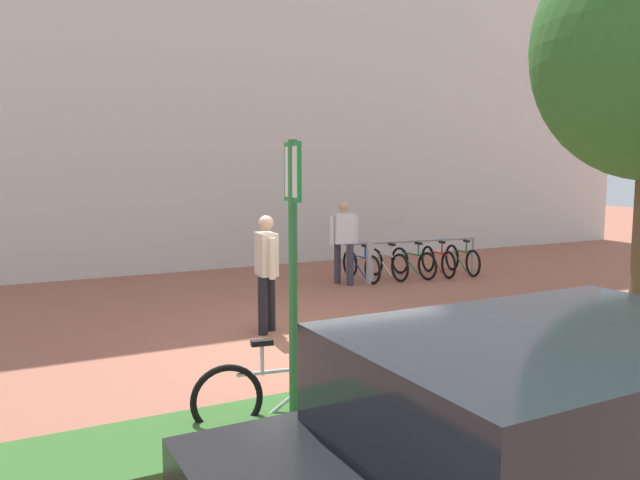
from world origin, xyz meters
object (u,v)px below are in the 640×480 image
(person_shirt_white, at_px, (266,266))
(car_black_suv, at_px, (575,462))
(bollard_steel, at_px, (370,262))
(bike_rack_cluster, at_px, (413,261))
(person_shirt_blue, at_px, (344,237))
(bike_at_sign, at_px, (282,392))
(parking_sign_post, at_px, (293,245))

(person_shirt_white, height_order, car_black_suv, person_shirt_white)
(bollard_steel, height_order, car_black_suv, car_black_suv)
(bike_rack_cluster, bearing_deg, car_black_suv, -120.23)
(person_shirt_white, xyz_separation_m, car_black_suv, (-0.52, -5.94, -0.23))
(person_shirt_blue, distance_m, car_black_suv, 9.35)
(bike_at_sign, xyz_separation_m, car_black_suv, (0.61, -2.76, 0.41))
(parking_sign_post, bearing_deg, person_shirt_blue, 57.41)
(parking_sign_post, relative_size, bollard_steel, 2.94)
(person_shirt_blue, height_order, person_shirt_white, same)
(bike_at_sign, relative_size, car_black_suv, 0.39)
(parking_sign_post, xyz_separation_m, bike_rack_cluster, (5.68, 6.16, -1.37))
(bike_at_sign, relative_size, person_shirt_white, 0.97)
(bollard_steel, relative_size, person_shirt_blue, 0.52)
(bollard_steel, bearing_deg, car_black_suv, -114.34)
(bike_at_sign, xyz_separation_m, bike_rack_cluster, (5.74, 6.05, -0.00))
(bollard_steel, bearing_deg, person_shirt_white, -142.08)
(parking_sign_post, distance_m, bike_at_sign, 1.38)
(parking_sign_post, height_order, car_black_suv, parking_sign_post)
(parking_sign_post, distance_m, car_black_suv, 2.87)
(car_black_suv, bearing_deg, bike_at_sign, 102.37)
(bike_at_sign, bearing_deg, person_shirt_white, 70.49)
(bike_at_sign, height_order, person_shirt_blue, person_shirt_blue)
(bike_rack_cluster, height_order, person_shirt_white, person_shirt_white)
(parking_sign_post, distance_m, person_shirt_blue, 7.25)
(bollard_steel, xyz_separation_m, person_shirt_blue, (-0.53, 0.17, 0.53))
(car_black_suv, bearing_deg, person_shirt_white, 84.99)
(bike_at_sign, xyz_separation_m, bollard_steel, (4.47, 5.79, 0.10))
(bollard_steel, relative_size, car_black_suv, 0.21)
(parking_sign_post, xyz_separation_m, bollard_steel, (4.41, 5.90, -1.27))
(bike_rack_cluster, distance_m, bollard_steel, 1.29)
(parking_sign_post, distance_m, person_shirt_white, 3.54)
(person_shirt_blue, bearing_deg, bollard_steel, -18.20)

